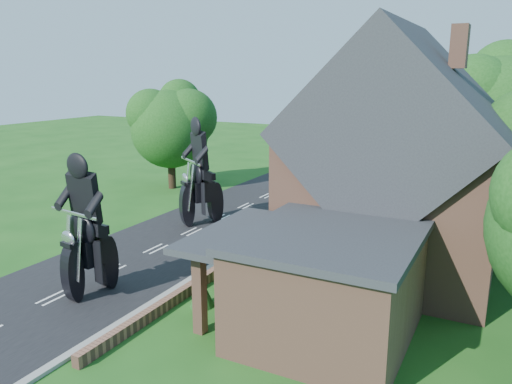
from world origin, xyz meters
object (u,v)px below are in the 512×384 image
at_px(garden_wall, 254,247).
at_px(motorcycle_follow, 201,209).
at_px(house, 397,169).
at_px(motorcycle_lead, 91,274).
at_px(annex, 325,282).

height_order(garden_wall, motorcycle_follow, motorcycle_follow).
height_order(house, motorcycle_follow, house).
distance_m(house, motorcycle_lead, 12.95).
xyz_separation_m(annex, motorcycle_lead, (-8.84, -1.32, -0.95)).
xyz_separation_m(garden_wall, house, (6.19, 1.00, 4.14)).
bearing_deg(house, annex, -95.24).
distance_m(motorcycle_lead, motorcycle_follow, 9.64).
distance_m(annex, motorcycle_follow, 13.11).
relative_size(garden_wall, motorcycle_lead, 12.50).
xyz_separation_m(motorcycle_lead, motorcycle_follow, (-1.34, 9.55, 0.07)).
relative_size(motorcycle_lead, motorcycle_follow, 0.92).
relative_size(house, motorcycle_lead, 5.82).
bearing_deg(motorcycle_lead, garden_wall, -106.88).
distance_m(house, motorcycle_follow, 11.42).
bearing_deg(motorcycle_follow, house, -152.44).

